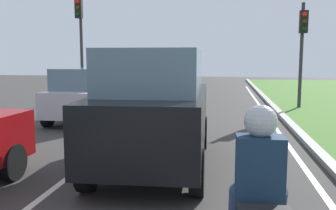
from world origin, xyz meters
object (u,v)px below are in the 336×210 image
Objects in this scene: car_suv_ahead at (155,108)px; rider_person at (259,169)px; traffic_light_overhead_left at (80,30)px; car_hatchback_far at (84,95)px; traffic_light_near_right at (303,39)px.

rider_person is at bearing -69.13° from car_suv_ahead.
car_hatchback_far is at bearing -67.43° from traffic_light_overhead_left.
car_hatchback_far is at bearing 122.55° from car_suv_ahead.
car_suv_ahead is 5.87m from car_hatchback_far.
car_hatchback_far is 0.75× the size of traffic_light_overhead_left.
car_hatchback_far is 0.86× the size of traffic_light_near_right.
traffic_light_overhead_left is (-9.83, 0.90, 0.52)m from traffic_light_near_right.
rider_person is (4.95, -8.69, 0.31)m from car_hatchback_far.
rider_person is at bearing -102.27° from traffic_light_near_right.
car_suv_ahead reaches higher than car_hatchback_far.
car_hatchback_far is 9.00m from traffic_light_near_right.
car_suv_ahead is 0.92× the size of traffic_light_overhead_left.
rider_person is 0.23× the size of traffic_light_overhead_left.
car_hatchback_far is 3.19× the size of rider_person.
rider_person is 13.22m from traffic_light_near_right.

